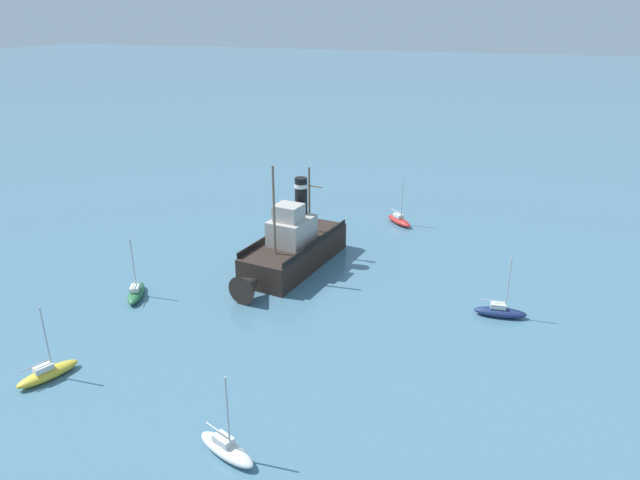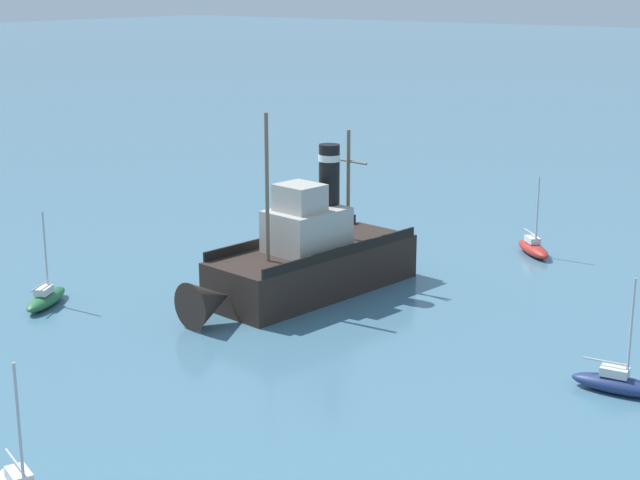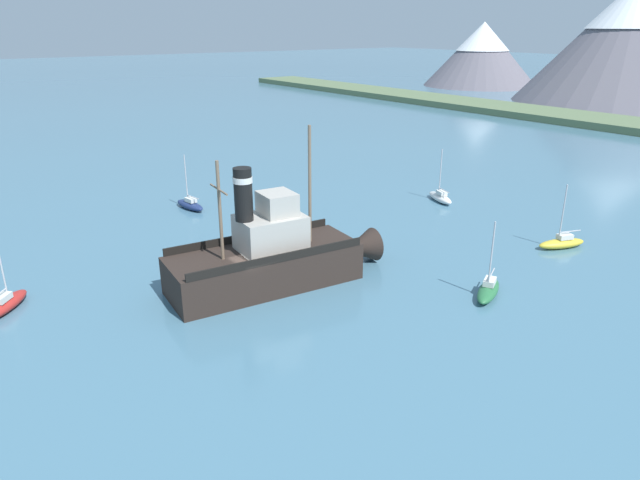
# 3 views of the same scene
# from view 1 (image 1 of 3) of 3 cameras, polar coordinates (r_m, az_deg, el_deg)

# --- Properties ---
(ground_plane) EXTENTS (600.00, 600.00, 0.00)m
(ground_plane) POSITION_cam_1_polar(r_m,az_deg,el_deg) (52.51, -2.95, -1.90)
(ground_plane) COLOR #477289
(old_tugboat) EXTENTS (5.78, 14.70, 9.90)m
(old_tugboat) POSITION_cam_1_polar(r_m,az_deg,el_deg) (49.98, -2.86, -0.88)
(old_tugboat) COLOR #2D231E
(old_tugboat) RESTS_ON ground
(sailboat_white) EXTENTS (3.95, 2.31, 4.90)m
(sailboat_white) POSITION_cam_1_polar(r_m,az_deg,el_deg) (31.31, -9.35, -19.85)
(sailboat_white) COLOR white
(sailboat_white) RESTS_ON ground
(sailboat_yellow) EXTENTS (2.39, 3.94, 4.90)m
(sailboat_yellow) POSITION_cam_1_polar(r_m,az_deg,el_deg) (39.81, -25.59, -11.88)
(sailboat_yellow) COLOR gold
(sailboat_yellow) RESTS_ON ground
(sailboat_navy) EXTENTS (3.91, 1.59, 4.90)m
(sailboat_navy) POSITION_cam_1_polar(r_m,az_deg,el_deg) (44.74, 17.56, -6.81)
(sailboat_navy) COLOR navy
(sailboat_navy) RESTS_ON ground
(sailboat_green) EXTENTS (2.70, 3.89, 4.90)m
(sailboat_green) POSITION_cam_1_polar(r_m,az_deg,el_deg) (47.74, -17.93, -4.98)
(sailboat_green) COLOR #286B3D
(sailboat_green) RESTS_ON ground
(sailboat_red) EXTENTS (3.55, 3.37, 4.90)m
(sailboat_red) POSITION_cam_1_polar(r_m,az_deg,el_deg) (61.54, 7.91, 1.98)
(sailboat_red) COLOR #B22823
(sailboat_red) RESTS_ON ground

